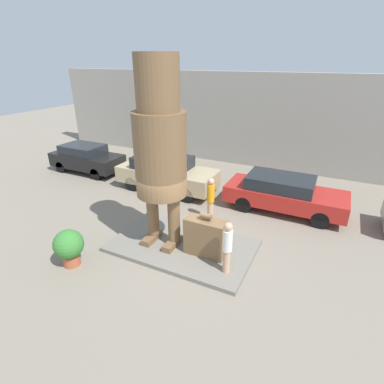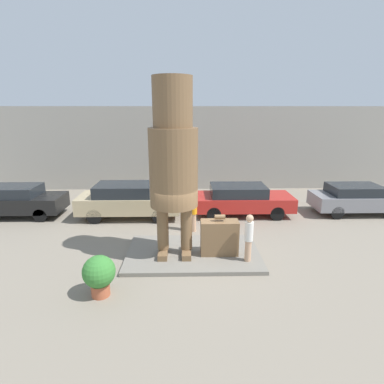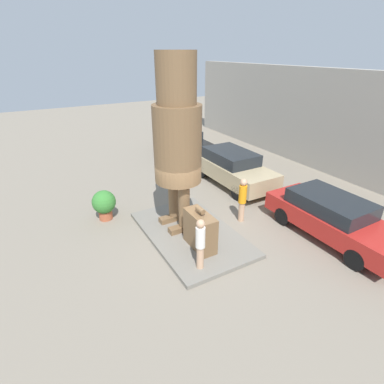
% 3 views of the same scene
% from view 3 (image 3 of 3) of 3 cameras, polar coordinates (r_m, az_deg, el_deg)
% --- Properties ---
extents(ground_plane, '(60.00, 60.00, 0.00)m').
position_cam_3_polar(ground_plane, '(10.83, -0.23, -8.19)').
color(ground_plane, gray).
extents(pedestal, '(4.69, 2.85, 0.14)m').
position_cam_3_polar(pedestal, '(10.80, -0.23, -7.89)').
color(pedestal, slate).
rests_on(pedestal, ground_plane).
extents(building_backdrop, '(28.00, 0.60, 5.21)m').
position_cam_3_polar(building_backdrop, '(16.34, 30.75, 9.94)').
color(building_backdrop, gray).
rests_on(building_backdrop, ground_plane).
extents(statue_figure, '(1.59, 1.59, 5.87)m').
position_cam_3_polar(statue_figure, '(9.83, -2.82, 11.10)').
color(statue_figure, brown).
rests_on(statue_figure, pedestal).
extents(giant_suitcase, '(1.29, 0.55, 1.45)m').
position_cam_3_polar(giant_suitcase, '(9.70, 1.53, -7.32)').
color(giant_suitcase, brown).
rests_on(giant_suitcase, pedestal).
extents(tourist, '(0.28, 0.28, 1.63)m').
position_cam_3_polar(tourist, '(8.67, 1.60, -9.54)').
color(tourist, tan).
rests_on(tourist, pedestal).
extents(parked_car_black, '(4.08, 1.72, 1.52)m').
position_cam_3_polar(parked_car_black, '(19.03, -1.42, 9.60)').
color(parked_car_black, black).
rests_on(parked_car_black, ground_plane).
extents(parked_car_tan, '(4.76, 1.89, 1.64)m').
position_cam_3_polar(parked_car_tan, '(14.66, 7.70, 4.74)').
color(parked_car_tan, tan).
rests_on(parked_car_tan, ground_plane).
extents(parked_car_red, '(4.79, 1.85, 1.49)m').
position_cam_3_polar(parked_car_red, '(11.44, 25.17, -4.24)').
color(parked_car_red, '#B2231E').
rests_on(parked_car_red, ground_plane).
extents(planter_pot, '(0.90, 0.90, 1.19)m').
position_cam_3_polar(planter_pot, '(11.97, -16.40, -2.10)').
color(planter_pot, '#AD5638').
rests_on(planter_pot, ground_plane).
extents(worker_hivis, '(0.30, 0.30, 1.75)m').
position_cam_3_polar(worker_hivis, '(11.39, 9.58, -1.21)').
color(worker_hivis, tan).
rests_on(worker_hivis, ground_plane).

